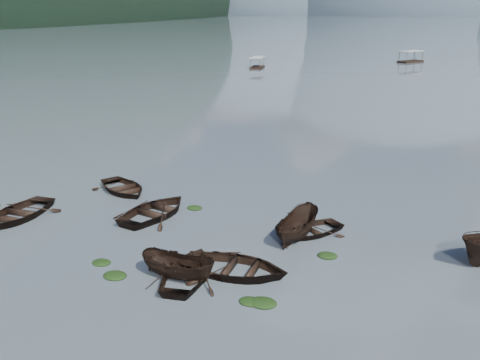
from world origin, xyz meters
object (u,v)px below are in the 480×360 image
(rowboat_0, at_px, (18,218))
(pontoon_left, at_px, (257,68))
(rowboat_3, at_px, (189,276))
(pontoon_centre, at_px, (410,62))

(rowboat_0, relative_size, pontoon_left, 0.93)
(rowboat_3, height_order, pontoon_left, pontoon_left)
(rowboat_0, distance_m, pontoon_left, 80.57)
(rowboat_0, height_order, pontoon_left, pontoon_left)
(pontoon_left, xyz_separation_m, pontoon_centre, (27.63, 22.92, 0.00))
(rowboat_3, distance_m, pontoon_centre, 105.33)
(pontoon_left, height_order, pontoon_centre, pontoon_centre)
(pontoon_centre, bearing_deg, rowboat_3, -58.21)
(rowboat_0, bearing_deg, rowboat_3, -14.36)
(rowboat_3, bearing_deg, pontoon_left, -81.97)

